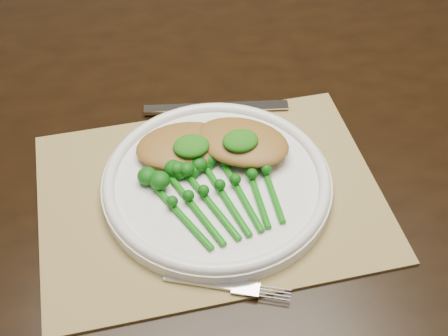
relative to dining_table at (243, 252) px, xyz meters
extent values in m
cube|color=black|center=(0.00, 0.00, 0.35)|extent=(1.70, 1.09, 0.04)
cube|color=olive|center=(-0.10, -0.16, 0.37)|extent=(0.45, 0.33, 0.00)
cylinder|color=white|center=(-0.09, -0.15, 0.39)|extent=(0.30, 0.30, 0.02)
torus|color=white|center=(-0.09, -0.15, 0.40)|extent=(0.30, 0.30, 0.02)
cube|color=silver|center=(-0.11, 0.01, 0.38)|extent=(0.09, 0.03, 0.01)
cube|color=silver|center=(-0.01, -0.01, 0.38)|extent=(0.13, 0.04, 0.00)
cube|color=silver|center=(-0.14, -0.29, 0.38)|extent=(0.08, 0.04, 0.00)
ellipsoid|color=olive|center=(-0.12, -0.09, 0.41)|extent=(0.13, 0.09, 0.03)
ellipsoid|color=olive|center=(-0.04, -0.11, 0.41)|extent=(0.16, 0.15, 0.03)
ellipsoid|color=#124F0B|center=(-0.11, -0.11, 0.42)|extent=(0.05, 0.04, 0.02)
ellipsoid|color=#124F0B|center=(-0.05, -0.12, 0.43)|extent=(0.05, 0.04, 0.02)
camera|label=1|loc=(-0.21, -0.68, 0.99)|focal=50.00mm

